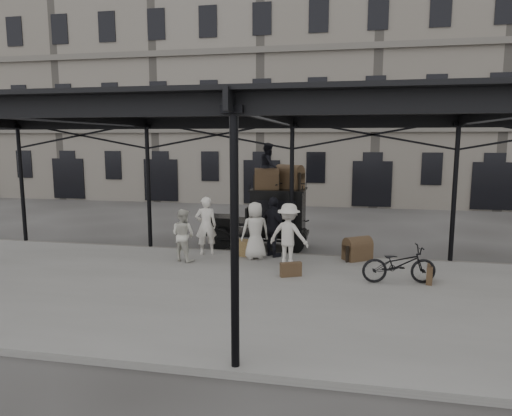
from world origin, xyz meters
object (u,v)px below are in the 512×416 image
(porter_left, at_px, (206,226))
(bicycle, at_px, (399,264))
(taxi, at_px, (270,215))
(steamer_trunk_roof_near, at_px, (267,180))
(steamer_trunk_platform, at_px, (357,250))
(porter_official, at_px, (273,227))

(porter_left, relative_size, bicycle, 1.00)
(porter_left, bearing_deg, taxi, -155.09)
(steamer_trunk_roof_near, bearing_deg, taxi, 60.36)
(steamer_trunk_roof_near, height_order, steamer_trunk_platform, steamer_trunk_roof_near)
(taxi, height_order, porter_official, taxi)
(steamer_trunk_roof_near, bearing_deg, porter_left, -149.03)
(porter_official, xyz_separation_m, steamer_trunk_platform, (2.67, 0.10, -0.66))
(porter_left, bearing_deg, porter_official, 162.96)
(bicycle, distance_m, steamer_trunk_roof_near, 5.76)
(porter_left, bearing_deg, steamer_trunk_platform, 162.26)
(porter_official, xyz_separation_m, steamer_trunk_roof_near, (-0.48, 1.46, 1.37))
(steamer_trunk_roof_near, distance_m, steamer_trunk_platform, 3.98)
(porter_official, distance_m, bicycle, 4.25)
(taxi, xyz_separation_m, porter_official, (0.40, -1.71, -0.08))
(taxi, relative_size, steamer_trunk_roof_near, 4.34)
(porter_left, distance_m, bicycle, 6.22)
(porter_official, distance_m, steamer_trunk_roof_near, 2.06)
(taxi, distance_m, porter_left, 2.59)
(porter_left, relative_size, steamer_trunk_platform, 2.28)
(porter_official, xyz_separation_m, bicycle, (3.68, -2.08, -0.47))
(porter_official, height_order, steamer_trunk_platform, porter_official)
(porter_official, distance_m, steamer_trunk_platform, 2.75)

